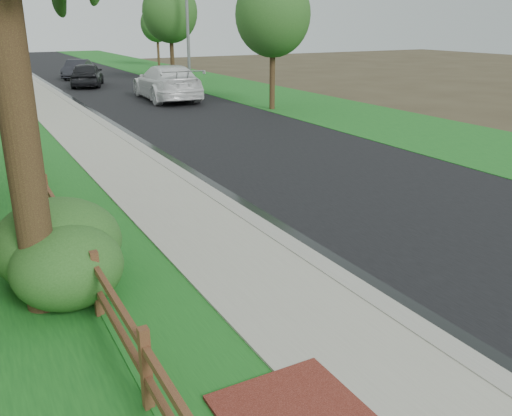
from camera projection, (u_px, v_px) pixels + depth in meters
ground at (404, 344)px, 7.67m from camera, size 120.00×120.00×0.00m
road at (108, 84)px, 38.76m from camera, size 8.00×90.00×0.02m
curb at (46, 86)px, 36.84m from camera, size 0.40×90.00×0.12m
wet_gutter at (51, 87)px, 37.01m from camera, size 0.50×90.00×0.00m
sidewalk at (26, 87)px, 36.26m from camera, size 2.20×90.00×0.10m
verge_far at (197, 79)px, 41.88m from camera, size 6.00×90.00×0.04m
ranch_fence at (56, 211)px, 11.14m from camera, size 0.12×16.92×1.10m
white_suv at (167, 82)px, 30.60m from camera, size 3.18×6.88×1.95m
dark_car_mid at (87, 74)px, 36.87m from camera, size 3.26×5.11×1.62m
dark_car_far at (77, 69)px, 41.94m from camera, size 3.14×4.53×1.41m
shrub_a at (68, 267)px, 8.54m from camera, size 1.91×1.91×1.31m
shrub_b at (58, 243)px, 9.20m from camera, size 2.72×2.72×1.50m
tree_near_right at (273, 15)px, 26.12m from camera, size 3.66×3.66×6.59m
tree_mid_right at (170, 12)px, 37.87m from camera, size 3.85×3.85×6.99m
tree_far_right at (157, 24)px, 51.64m from camera, size 3.07×3.07×5.66m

